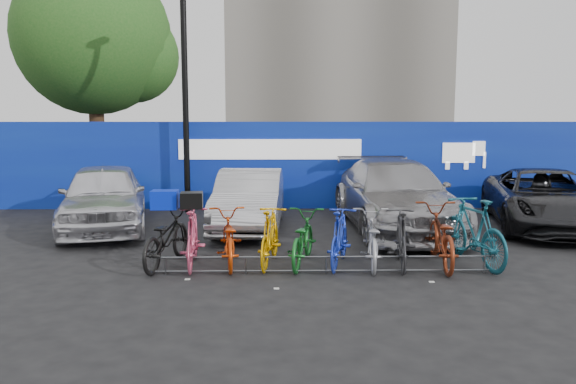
{
  "coord_description": "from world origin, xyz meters",
  "views": [
    {
      "loc": [
        -0.76,
        -9.47,
        2.54
      ],
      "look_at": [
        -0.57,
        2.0,
        0.99
      ],
      "focal_mm": 35.0,
      "sensor_mm": 36.0,
      "label": 1
    }
  ],
  "objects_px": {
    "car_1": "(249,200)",
    "bike_0": "(166,237)",
    "bike_6": "(372,239)",
    "car_3": "(545,199)",
    "bike_8": "(440,236)",
    "tree": "(100,41)",
    "car_2": "(395,195)",
    "bike_3": "(270,237)",
    "bike_5": "(339,238)",
    "bike_2": "(228,238)",
    "bike_rack": "(326,264)",
    "bike_7": "(401,238)",
    "bike_4": "(302,239)",
    "car_0": "(104,197)",
    "lamppost": "(185,88)",
    "bike_9": "(474,231)",
    "bike_1": "(192,238)"
  },
  "relations": [
    {
      "from": "car_1",
      "to": "bike_0",
      "type": "bearing_deg",
      "value": -109.61
    },
    {
      "from": "bike_0",
      "to": "bike_6",
      "type": "height_order",
      "value": "bike_0"
    },
    {
      "from": "car_3",
      "to": "bike_8",
      "type": "relative_size",
      "value": 2.44
    },
    {
      "from": "tree",
      "to": "car_2",
      "type": "xyz_separation_m",
      "value": [
        8.64,
        -7.02,
        -4.29
      ]
    },
    {
      "from": "bike_3",
      "to": "bike_5",
      "type": "xyz_separation_m",
      "value": [
        1.18,
        -0.05,
        -0.0
      ]
    },
    {
      "from": "bike_2",
      "to": "bike_5",
      "type": "height_order",
      "value": "bike_5"
    },
    {
      "from": "tree",
      "to": "car_3",
      "type": "distance_m",
      "value": 14.63
    },
    {
      "from": "bike_rack",
      "to": "bike_0",
      "type": "distance_m",
      "value": 2.77
    },
    {
      "from": "car_2",
      "to": "bike_2",
      "type": "height_order",
      "value": "car_2"
    },
    {
      "from": "tree",
      "to": "bike_8",
      "type": "distance_m",
      "value": 14.2
    },
    {
      "from": "bike_5",
      "to": "bike_2",
      "type": "bearing_deg",
      "value": 11.82
    },
    {
      "from": "bike_rack",
      "to": "bike_6",
      "type": "bearing_deg",
      "value": 30.41
    },
    {
      "from": "bike_6",
      "to": "bike_7",
      "type": "height_order",
      "value": "bike_7"
    },
    {
      "from": "tree",
      "to": "car_1",
      "type": "distance_m",
      "value": 9.82
    },
    {
      "from": "car_1",
      "to": "bike_4",
      "type": "distance_m",
      "value": 3.32
    },
    {
      "from": "bike_3",
      "to": "bike_6",
      "type": "height_order",
      "value": "bike_3"
    },
    {
      "from": "bike_rack",
      "to": "car_0",
      "type": "relative_size",
      "value": 1.27
    },
    {
      "from": "lamppost",
      "to": "car_3",
      "type": "height_order",
      "value": "lamppost"
    },
    {
      "from": "car_2",
      "to": "bike_4",
      "type": "xyz_separation_m",
      "value": [
        -2.23,
        -3.08,
        -0.31
      ]
    },
    {
      "from": "bike_9",
      "to": "bike_0",
      "type": "bearing_deg",
      "value": -12.8
    },
    {
      "from": "car_0",
      "to": "car_2",
      "type": "bearing_deg",
      "value": -13.79
    },
    {
      "from": "bike_3",
      "to": "bike_rack",
      "type": "bearing_deg",
      "value": 159.06
    },
    {
      "from": "bike_4",
      "to": "bike_7",
      "type": "relative_size",
      "value": 1.06
    },
    {
      "from": "bike_1",
      "to": "bike_9",
      "type": "xyz_separation_m",
      "value": [
        4.81,
        0.05,
        0.08
      ]
    },
    {
      "from": "bike_3",
      "to": "car_3",
      "type": "bearing_deg",
      "value": -144.61
    },
    {
      "from": "bike_8",
      "to": "bike_3",
      "type": "bearing_deg",
      "value": 3.67
    },
    {
      "from": "bike_3",
      "to": "bike_9",
      "type": "bearing_deg",
      "value": -171.57
    },
    {
      "from": "bike_7",
      "to": "bike_9",
      "type": "distance_m",
      "value": 1.29
    },
    {
      "from": "bike_7",
      "to": "bike_8",
      "type": "distance_m",
      "value": 0.68
    },
    {
      "from": "bike_4",
      "to": "bike_7",
      "type": "bearing_deg",
      "value": -173.49
    },
    {
      "from": "bike_1",
      "to": "bike_8",
      "type": "bearing_deg",
      "value": 176.05
    },
    {
      "from": "bike_1",
      "to": "bike_5",
      "type": "relative_size",
      "value": 1.02
    },
    {
      "from": "bike_4",
      "to": "tree",
      "type": "bearing_deg",
      "value": -45.33
    },
    {
      "from": "bike_9",
      "to": "tree",
      "type": "bearing_deg",
      "value": -59.65
    },
    {
      "from": "bike_3",
      "to": "bike_4",
      "type": "height_order",
      "value": "bike_3"
    },
    {
      "from": "lamppost",
      "to": "bike_3",
      "type": "bearing_deg",
      "value": -67.38
    },
    {
      "from": "car_2",
      "to": "bike_8",
      "type": "distance_m",
      "value": 3.2
    },
    {
      "from": "car_3",
      "to": "bike_0",
      "type": "distance_m",
      "value": 8.58
    },
    {
      "from": "car_1",
      "to": "bike_0",
      "type": "relative_size",
      "value": 2.15
    },
    {
      "from": "car_1",
      "to": "car_3",
      "type": "xyz_separation_m",
      "value": [
        6.73,
        -0.04,
        0.01
      ]
    },
    {
      "from": "bike_rack",
      "to": "bike_8",
      "type": "xyz_separation_m",
      "value": [
        1.99,
        0.45,
        0.36
      ]
    },
    {
      "from": "car_2",
      "to": "car_1",
      "type": "bearing_deg",
      "value": 175.99
    },
    {
      "from": "car_0",
      "to": "bike_3",
      "type": "bearing_deg",
      "value": -53.32
    },
    {
      "from": "lamppost",
      "to": "bike_5",
      "type": "relative_size",
      "value": 3.7
    },
    {
      "from": "car_0",
      "to": "car_2",
      "type": "xyz_separation_m",
      "value": [
        6.56,
        -0.05,
        0.02
      ]
    },
    {
      "from": "bike_rack",
      "to": "car_2",
      "type": "relative_size",
      "value": 1.05
    },
    {
      "from": "bike_rack",
      "to": "bike_4",
      "type": "height_order",
      "value": "bike_4"
    },
    {
      "from": "tree",
      "to": "bike_4",
      "type": "height_order",
      "value": "tree"
    },
    {
      "from": "bike_8",
      "to": "bike_5",
      "type": "bearing_deg",
      "value": 4.56
    },
    {
      "from": "bike_1",
      "to": "bike_6",
      "type": "bearing_deg",
      "value": 176.59
    }
  ]
}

